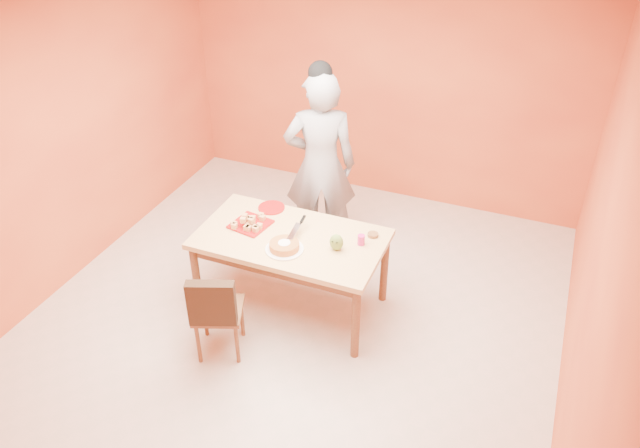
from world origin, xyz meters
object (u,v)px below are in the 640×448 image
at_px(person, 320,166).
at_px(checker_tin, 373,235).
at_px(pastry_platter, 251,224).
at_px(red_dinner_plate, 271,208).
at_px(sponge_cake, 284,246).
at_px(magenta_glass, 361,240).
at_px(dining_table, 291,246).
at_px(dining_chair, 217,310).
at_px(egg_ornament, 336,242).

distance_m(person, checker_tin, 1.03).
bearing_deg(pastry_platter, red_dinner_plate, 81.17).
xyz_separation_m(sponge_cake, magenta_glass, (0.56, 0.31, 0.00)).
relative_size(person, sponge_cake, 7.63).
bearing_deg(checker_tin, person, 138.37).
xyz_separation_m(person, magenta_glass, (0.70, -0.83, -0.15)).
distance_m(person, pastry_platter, 0.98).
xyz_separation_m(dining_table, magenta_glass, (0.59, 0.12, 0.14)).
height_order(sponge_cake, magenta_glass, magenta_glass).
bearing_deg(dining_table, checker_tin, 22.81).
bearing_deg(dining_chair, red_dinner_plate, 70.32).
height_order(pastry_platter, magenta_glass, magenta_glass).
height_order(sponge_cake, checker_tin, sponge_cake).
height_order(dining_chair, sponge_cake, dining_chair).
xyz_separation_m(dining_chair, checker_tin, (0.97, 1.02, 0.33)).
distance_m(dining_table, magenta_glass, 0.62).
height_order(dining_table, magenta_glass, magenta_glass).
xyz_separation_m(dining_table, pastry_platter, (-0.40, 0.03, 0.10)).
xyz_separation_m(pastry_platter, egg_ornament, (0.83, -0.06, 0.06)).
bearing_deg(sponge_cake, pastry_platter, 152.59).
relative_size(dining_table, egg_ornament, 10.88).
bearing_deg(red_dinner_plate, checker_tin, -4.41).
distance_m(dining_table, checker_tin, 0.71).
bearing_deg(egg_ornament, person, 119.62).
bearing_deg(sponge_cake, magenta_glass, 29.21).
relative_size(dining_chair, magenta_glass, 9.58).
relative_size(dining_chair, sponge_cake, 3.41).
relative_size(pastry_platter, egg_ornament, 2.08).
bearing_deg(egg_ornament, checker_tin, 54.40).
xyz_separation_m(dining_table, person, (-0.11, 0.95, 0.29)).
relative_size(red_dinner_plate, checker_tin, 2.63).
height_order(dining_chair, magenta_glass, dining_chair).
bearing_deg(red_dinner_plate, magenta_glass, -13.58).
bearing_deg(dining_table, egg_ornament, -3.62).
relative_size(dining_chair, egg_ornament, 5.79).
bearing_deg(pastry_platter, magenta_glass, 5.24).
xyz_separation_m(dining_table, checker_tin, (0.65, 0.27, 0.11)).
distance_m(pastry_platter, sponge_cake, 0.49).
bearing_deg(egg_ornament, dining_table, 177.06).
relative_size(pastry_platter, sponge_cake, 1.23).
distance_m(sponge_cake, checker_tin, 0.77).
distance_m(person, magenta_glass, 1.09).
height_order(dining_table, red_dinner_plate, red_dinner_plate).
relative_size(person, red_dinner_plate, 7.83).
height_order(person, red_dinner_plate, person).
relative_size(dining_chair, pastry_platter, 2.78).
xyz_separation_m(dining_table, red_dinner_plate, (-0.35, 0.35, 0.10)).
xyz_separation_m(dining_table, dining_chair, (-0.32, -0.75, -0.22)).
relative_size(person, egg_ornament, 12.95).
bearing_deg(pastry_platter, dining_chair, -84.44).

